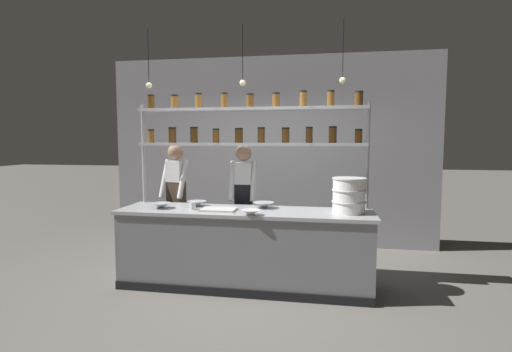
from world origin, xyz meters
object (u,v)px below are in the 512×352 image
Objects in this scene: prep_bowl_center_front at (161,206)px; prep_bowl_near_left at (263,205)px; container_stack at (349,195)px; chef_left at (176,195)px; serving_cup_front at (193,206)px; spice_shelf_unit at (250,130)px; chef_center at (244,198)px; prep_bowl_center_back at (197,204)px; cutting_board at (219,210)px; prep_bowl_near_right at (251,213)px.

prep_bowl_near_left is at bearing 10.81° from prep_bowl_center_front.
container_stack is 1.52× the size of prep_bowl_near_left.
chef_left is 2.40m from container_stack.
spice_shelf_unit is at bearing 35.09° from serving_cup_front.
prep_bowl_center_back is at bearing -138.02° from chef_center.
chef_left reaches higher than prep_bowl_near_left.
prep_bowl_center_back reaches higher than cutting_board.
spice_shelf_unit is 13.25× the size of prep_bowl_near_right.
serving_cup_front is (-1.80, -0.11, -0.15)m from container_stack.
spice_shelf_unit is at bearing 16.72° from prep_bowl_center_back.
chef_left is 0.72m from prep_bowl_center_back.
container_stack is 1.84m from prep_bowl_center_back.
prep_bowl_near_left reaches higher than cutting_board.
prep_bowl_center_back is at bearing 149.04° from prep_bowl_near_right.
serving_cup_front is (0.40, -0.02, 0.01)m from prep_bowl_center_front.
cutting_board is 0.32m from serving_cup_front.
spice_shelf_unit is 1.71× the size of chef_left.
chef_left is at bearing 131.89° from prep_bowl_center_back.
prep_bowl_center_back is at bearing -36.67° from chef_left.
prep_bowl_center_front is at bearing -143.49° from chef_center.
chef_left is 7.15× the size of prep_bowl_center_front.
prep_bowl_near_left is 1.10× the size of prep_bowl_center_back.
serving_cup_front is at bearing -162.96° from prep_bowl_near_left.
spice_shelf_unit reaches higher than cutting_board.
chef_center is 0.85m from serving_cup_front.
prep_bowl_near_left is 0.84m from serving_cup_front.
prep_bowl_near_right is (0.28, -0.94, -0.01)m from chef_center.
spice_shelf_unit is at bearing 56.75° from cutting_board.
serving_cup_front is (-0.60, -0.42, -0.89)m from spice_shelf_unit.
chef_left is 4.24× the size of container_stack.
prep_bowl_near_right is at bearing -97.76° from prep_bowl_near_left.
prep_bowl_center_front is at bearing -70.49° from chef_left.
chef_left reaches higher than chef_center.
cutting_board is at bearing -32.06° from chef_left.
serving_cup_front reaches higher than prep_bowl_center_front.
prep_bowl_near_right is at bearing -11.91° from prep_bowl_center_front.
container_stack is at bearing 4.79° from cutting_board.
prep_bowl_center_front is (-1.20, -0.23, -0.00)m from prep_bowl_near_left.
cutting_board is 1.70× the size of prep_bowl_center_front.
serving_cup_front reaches higher than cutting_board.
container_stack is 1.12m from prep_bowl_near_right.
spice_shelf_unit is 1.47m from chef_left.
container_stack is 1.50m from cutting_board.
container_stack is at bearing -4.56° from chef_left.
prep_bowl_near_left is (0.48, 0.26, 0.02)m from cutting_board.
prep_bowl_center_front is 0.43m from prep_bowl_center_back.
chef_center is 4.22× the size of container_stack.
container_stack is 1.02m from prep_bowl_near_left.
chef_center reaches higher than prep_bowl_center_back.
container_stack is (2.31, -0.66, 0.15)m from chef_left.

